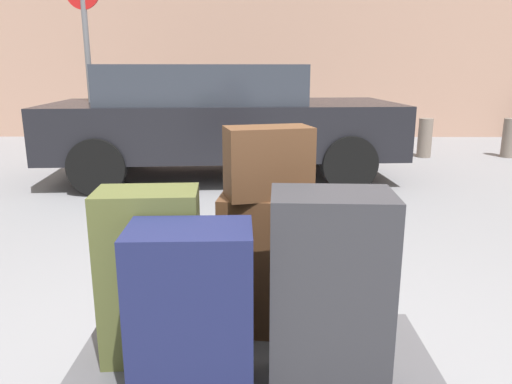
% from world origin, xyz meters
% --- Properties ---
extents(suitcase_brown_stacked_top, '(0.39, 0.24, 0.56)m').
position_xyz_m(suitcase_brown_stacked_top, '(0.05, 0.30, 0.62)').
color(suitcase_brown_stacked_top, '#51331E').
rests_on(suitcase_brown_stacked_top, luggage_cart).
extents(suitcase_navy_front_left, '(0.39, 0.26, 0.58)m').
position_xyz_m(suitcase_navy_front_left, '(-0.19, -0.12, 0.63)').
color(suitcase_navy_front_left, '#191E47').
rests_on(suitcase_navy_front_left, luggage_cart).
extents(suitcase_charcoal_rear_right, '(0.39, 0.27, 0.67)m').
position_xyz_m(suitcase_charcoal_rear_right, '(0.24, -0.07, 0.68)').
color(suitcase_charcoal_rear_right, '#2D2D33').
rests_on(suitcase_charcoal_rear_right, luggage_cart).
extents(suitcase_olive_rear_left, '(0.37, 0.24, 0.63)m').
position_xyz_m(suitcase_olive_rear_left, '(-0.37, 0.11, 0.66)').
color(suitcase_olive_rear_left, '#4C5128').
rests_on(suitcase_olive_rear_left, luggage_cart).
extents(duffel_bag_brown_topmost_pile, '(0.35, 0.25, 0.27)m').
position_xyz_m(duffel_bag_brown_topmost_pile, '(0.05, 0.30, 1.04)').
color(duffel_bag_brown_topmost_pile, '#51331E').
rests_on(duffel_bag_brown_topmost_pile, suitcase_brown_stacked_top).
extents(parked_car, '(4.43, 2.18, 1.42)m').
position_xyz_m(parked_car, '(-0.49, 4.74, 0.76)').
color(parked_car, black).
rests_on(parked_car, ground_plane).
extents(bollard_kerb_near, '(0.22, 0.22, 0.61)m').
position_xyz_m(bollard_kerb_near, '(2.64, 6.19, 0.31)').
color(bollard_kerb_near, '#72665B').
rests_on(bollard_kerb_near, ground_plane).
extents(bollard_kerb_mid, '(0.22, 0.22, 0.61)m').
position_xyz_m(bollard_kerb_mid, '(3.98, 6.19, 0.31)').
color(bollard_kerb_mid, '#72665B').
rests_on(bollard_kerb_mid, ground_plane).
extents(no_parking_sign, '(0.49, 0.16, 2.56)m').
position_xyz_m(no_parking_sign, '(-2.11, 4.74, 1.58)').
color(no_parking_sign, slate).
rests_on(no_parking_sign, ground_plane).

